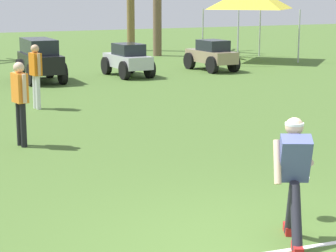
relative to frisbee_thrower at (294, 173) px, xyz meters
name	(u,v)px	position (x,y,z in m)	size (l,w,h in m)	color
ground_plane	(253,247)	(-0.51, 0.01, -0.80)	(80.00, 80.00, 0.00)	#47672B
frisbee_thrower	(294,173)	(0.00, 0.00, 0.00)	(0.75, 0.94, 1.42)	#23232D
frisbee_in_flight	(299,177)	(0.53, 0.60, -0.27)	(0.31, 0.31, 0.06)	white
teammate_near_sideline	(36,70)	(-0.50, 9.72, 0.14)	(0.25, 0.50, 1.56)	silver
teammate_midfield	(20,96)	(-1.73, 5.97, 0.14)	(0.26, 0.50, 1.56)	black
parked_car_slot_d	(40,59)	(0.83, 14.52, -0.08)	(1.20, 2.42, 1.34)	black
parked_car_slot_e	(128,59)	(3.81, 14.55, -0.23)	(1.16, 2.23, 1.10)	#B7BABF
parked_car_slot_f	(212,55)	(7.14, 14.75, -0.23)	(1.21, 2.25, 1.10)	#998466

